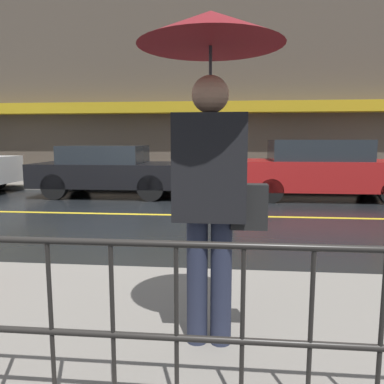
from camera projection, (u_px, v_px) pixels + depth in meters
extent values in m
plane|color=black|center=(143.00, 214.00, 7.76)|extent=(80.00, 80.00, 0.00)
cube|color=slate|center=(13.00, 319.00, 3.08)|extent=(28.00, 2.45, 0.11)
cube|color=slate|center=(173.00, 186.00, 12.07)|extent=(28.00, 1.73, 0.11)
cube|color=gold|center=(143.00, 214.00, 7.76)|extent=(25.20, 0.12, 0.01)
cube|color=#4C4238|center=(177.00, 91.00, 12.65)|extent=(28.00, 0.30, 6.37)
cube|color=#B79319|center=(175.00, 108.00, 12.31)|extent=(16.80, 0.55, 0.35)
cylinder|color=black|center=(51.00, 324.00, 1.97)|extent=(0.02, 0.02, 0.90)
cylinder|color=black|center=(113.00, 326.00, 1.94)|extent=(0.02, 0.02, 0.90)
cylinder|color=black|center=(176.00, 330.00, 1.91)|extent=(0.02, 0.02, 0.90)
cylinder|color=black|center=(242.00, 333.00, 1.88)|extent=(0.02, 0.02, 0.90)
cylinder|color=black|center=(310.00, 336.00, 1.84)|extent=(0.02, 0.02, 0.90)
cylinder|color=black|center=(381.00, 339.00, 1.81)|extent=(0.02, 0.02, 0.90)
cylinder|color=#23283D|center=(197.00, 281.00, 2.59)|extent=(0.15, 0.15, 0.88)
cylinder|color=#23283D|center=(221.00, 282.00, 2.57)|extent=(0.15, 0.15, 0.88)
cube|color=black|center=(210.00, 167.00, 2.47)|extent=(0.48, 0.29, 0.70)
sphere|color=#AA7B5E|center=(210.00, 94.00, 2.41)|extent=(0.24, 0.24, 0.24)
cylinder|color=#262628|center=(210.00, 108.00, 2.42)|extent=(0.02, 0.02, 0.77)
cone|color=maroon|center=(211.00, 28.00, 2.35)|extent=(0.94, 0.94, 0.21)
cube|color=black|center=(249.00, 207.00, 2.48)|extent=(0.24, 0.12, 0.30)
cube|color=black|center=(111.00, 174.00, 10.33)|extent=(4.08, 1.84, 0.63)
cube|color=#1E2328|center=(105.00, 154.00, 10.27)|extent=(2.12, 1.69, 0.47)
cylinder|color=black|center=(162.00, 181.00, 11.04)|extent=(0.67, 0.22, 0.67)
cylinder|color=black|center=(151.00, 188.00, 9.44)|extent=(0.67, 0.22, 0.67)
cylinder|color=black|center=(79.00, 180.00, 11.28)|extent=(0.67, 0.22, 0.67)
cylinder|color=black|center=(55.00, 187.00, 9.68)|extent=(0.67, 0.22, 0.67)
cube|color=maroon|center=(323.00, 175.00, 9.78)|extent=(4.59, 1.76, 0.76)
cube|color=#1E2328|center=(317.00, 150.00, 9.71)|extent=(2.39, 1.62, 0.53)
cylinder|color=black|center=(368.00, 185.00, 10.45)|extent=(0.60, 0.22, 0.60)
cylinder|color=black|center=(265.00, 184.00, 10.72)|extent=(0.60, 0.22, 0.60)
cylinder|color=black|center=(271.00, 191.00, 9.20)|extent=(0.60, 0.22, 0.60)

